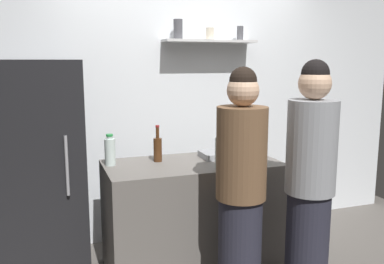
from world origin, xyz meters
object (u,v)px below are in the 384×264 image
baking_pan (221,154)px  utensil_holder (253,149)px  water_bottle_plastic (110,151)px  person_grey_hoodie (310,186)px  person_brown_jacket (241,192)px  refrigerator (42,168)px  wine_bottle_green_glass (249,147)px  wine_bottle_pale_glass (220,151)px  wine_bottle_amber_glass (158,148)px

baking_pan → utensil_holder: bearing=-9.3°
baking_pan → water_bottle_plastic: size_ratio=1.37×
person_grey_hoodie → person_brown_jacket: bearing=137.1°
refrigerator → person_brown_jacket: size_ratio=1.03×
refrigerator → person_grey_hoodie: (1.74, -1.12, -0.00)m
baking_pan → refrigerator: bearing=169.8°
wine_bottle_green_glass → water_bottle_plastic: 1.11m
wine_bottle_green_glass → wine_bottle_pale_glass: wine_bottle_pale_glass is taller
wine_bottle_green_glass → wine_bottle_amber_glass: wine_bottle_green_glass is taller
wine_bottle_green_glass → utensil_holder: bearing=54.3°
refrigerator → water_bottle_plastic: refrigerator is taller
wine_bottle_amber_glass → person_brown_jacket: 0.88m
wine_bottle_green_glass → person_brown_jacket: bearing=-122.0°
baking_pan → wine_bottle_green_glass: 0.29m
refrigerator → baking_pan: refrigerator is taller
utensil_holder → wine_bottle_green_glass: (-0.13, -0.18, 0.06)m
baking_pan → person_brown_jacket: person_brown_jacket is taller
baking_pan → water_bottle_plastic: water_bottle_plastic is taller
utensil_holder → wine_bottle_amber_glass: size_ratio=0.73×
water_bottle_plastic → baking_pan: bearing=-2.5°
wine_bottle_amber_glass → person_brown_jacket: size_ratio=0.18×
wine_bottle_pale_glass → wine_bottle_amber_glass: size_ratio=1.15×
utensil_holder → wine_bottle_pale_glass: size_ratio=0.63×
wine_bottle_green_glass → person_grey_hoodie: 0.67m
baking_pan → wine_bottle_green_glass: wine_bottle_green_glass is taller
refrigerator → water_bottle_plastic: size_ratio=6.86×
refrigerator → baking_pan: bearing=-10.2°
baking_pan → wine_bottle_amber_glass: bearing=175.8°
utensil_holder → wine_bottle_pale_glass: (-0.43, -0.28, 0.07)m
utensil_holder → person_grey_hoodie: size_ratio=0.13×
refrigerator → utensil_holder: size_ratio=7.82×
wine_bottle_pale_glass → refrigerator: bearing=155.8°
wine_bottle_pale_glass → person_grey_hoodie: (0.45, -0.53, -0.17)m
person_brown_jacket → water_bottle_plastic: bearing=118.0°
water_bottle_plastic → person_brown_jacket: bearing=-46.2°
wine_bottle_pale_glass → wine_bottle_amber_glass: 0.53m
refrigerator → wine_bottle_green_glass: refrigerator is taller
refrigerator → wine_bottle_amber_glass: (0.90, -0.22, 0.14)m
baking_pan → person_brown_jacket: size_ratio=0.20×
wine_bottle_amber_glass → person_grey_hoodie: bearing=-46.9°
wine_bottle_amber_glass → water_bottle_plastic: (-0.39, 0.00, 0.00)m
water_bottle_plastic → refrigerator: bearing=156.8°
refrigerator → wine_bottle_pale_glass: refrigerator is taller
wine_bottle_pale_glass → person_brown_jacket: 0.47m
baking_pan → utensil_holder: (0.28, -0.05, 0.04)m
baking_pan → wine_bottle_amber_glass: 0.55m
wine_bottle_amber_glass → utensil_holder: bearing=-5.9°
person_grey_hoodie → wine_bottle_pale_glass: bearing=100.2°
wine_bottle_green_glass → wine_bottle_pale_glass: 0.32m
person_brown_jacket → wine_bottle_amber_glass: bearing=99.4°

